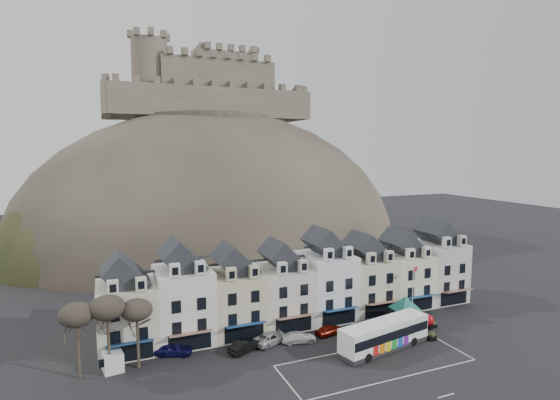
{
  "coord_description": "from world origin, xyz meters",
  "views": [
    {
      "loc": [
        -26.1,
        -38.12,
        24.08
      ],
      "look_at": [
        -0.39,
        24.0,
        16.34
      ],
      "focal_mm": 28.0,
      "sensor_mm": 36.0,
      "label": 1
    }
  ],
  "objects_px": {
    "car_maroon": "(329,330)",
    "white_van": "(111,357)",
    "bus": "(384,334)",
    "flagpole": "(413,289)",
    "car_navy": "(173,349)",
    "car_silver": "(271,338)",
    "car_charcoal": "(374,324)",
    "red_buoy": "(428,321)",
    "bus_shelter": "(406,303)",
    "car_black": "(246,346)",
    "car_white": "(298,337)"
  },
  "relations": [
    {
      "from": "car_maroon",
      "to": "white_van",
      "type": "bearing_deg",
      "value": 75.47
    },
    {
      "from": "bus",
      "to": "white_van",
      "type": "xyz_separation_m",
      "value": [
        -30.8,
        8.21,
        -0.9
      ]
    },
    {
      "from": "flagpole",
      "to": "car_navy",
      "type": "height_order",
      "value": "flagpole"
    },
    {
      "from": "car_silver",
      "to": "car_charcoal",
      "type": "relative_size",
      "value": 1.31
    },
    {
      "from": "red_buoy",
      "to": "car_charcoal",
      "type": "height_order",
      "value": "red_buoy"
    },
    {
      "from": "flagpole",
      "to": "car_silver",
      "type": "distance_m",
      "value": 21.66
    },
    {
      "from": "red_buoy",
      "to": "car_charcoal",
      "type": "relative_size",
      "value": 0.49
    },
    {
      "from": "flagpole",
      "to": "car_silver",
      "type": "bearing_deg",
      "value": 177.96
    },
    {
      "from": "white_van",
      "to": "car_maroon",
      "type": "bearing_deg",
      "value": -13.34
    },
    {
      "from": "bus",
      "to": "car_silver",
      "type": "relative_size",
      "value": 2.59
    },
    {
      "from": "red_buoy",
      "to": "car_navy",
      "type": "bearing_deg",
      "value": 171.07
    },
    {
      "from": "car_charcoal",
      "to": "bus_shelter",
      "type": "bearing_deg",
      "value": -94.59
    },
    {
      "from": "car_maroon",
      "to": "bus_shelter",
      "type": "bearing_deg",
      "value": -108.69
    },
    {
      "from": "red_buoy",
      "to": "car_charcoal",
      "type": "xyz_separation_m",
      "value": [
        -6.82,
        2.73,
        -0.32
      ]
    },
    {
      "from": "bus",
      "to": "red_buoy",
      "type": "distance_m",
      "value": 9.85
    },
    {
      "from": "car_black",
      "to": "car_navy",
      "type": "bearing_deg",
      "value": 52.04
    },
    {
      "from": "bus_shelter",
      "to": "flagpole",
      "type": "height_order",
      "value": "flagpole"
    },
    {
      "from": "car_silver",
      "to": "car_charcoal",
      "type": "height_order",
      "value": "car_silver"
    },
    {
      "from": "car_maroon",
      "to": "car_charcoal",
      "type": "height_order",
      "value": "car_maroon"
    },
    {
      "from": "bus",
      "to": "flagpole",
      "type": "bearing_deg",
      "value": 22.61
    },
    {
      "from": "car_black",
      "to": "car_charcoal",
      "type": "height_order",
      "value": "car_black"
    },
    {
      "from": "flagpole",
      "to": "car_black",
      "type": "relative_size",
      "value": 1.78
    },
    {
      "from": "car_maroon",
      "to": "car_charcoal",
      "type": "relative_size",
      "value": 1.03
    },
    {
      "from": "bus",
      "to": "flagpole",
      "type": "relative_size",
      "value": 1.62
    },
    {
      "from": "car_navy",
      "to": "car_maroon",
      "type": "bearing_deg",
      "value": -74.98
    },
    {
      "from": "bus",
      "to": "red_buoy",
      "type": "xyz_separation_m",
      "value": [
        9.33,
        2.98,
        -1.01
      ]
    },
    {
      "from": "white_van",
      "to": "car_maroon",
      "type": "distance_m",
      "value": 26.75
    },
    {
      "from": "flagpole",
      "to": "car_white",
      "type": "height_order",
      "value": "flagpole"
    },
    {
      "from": "bus",
      "to": "car_charcoal",
      "type": "relative_size",
      "value": 3.39
    },
    {
      "from": "car_white",
      "to": "white_van",
      "type": "bearing_deg",
      "value": 95.23
    },
    {
      "from": "car_charcoal",
      "to": "bus",
      "type": "bearing_deg",
      "value": 166.77
    },
    {
      "from": "car_charcoal",
      "to": "flagpole",
      "type": "bearing_deg",
      "value": -76.76
    },
    {
      "from": "car_navy",
      "to": "car_charcoal",
      "type": "relative_size",
      "value": 1.19
    },
    {
      "from": "flagpole",
      "to": "bus_shelter",
      "type": "bearing_deg",
      "value": -148.98
    },
    {
      "from": "car_navy",
      "to": "car_silver",
      "type": "xyz_separation_m",
      "value": [
        11.81,
        -1.42,
        -0.07
      ]
    },
    {
      "from": "red_buoy",
      "to": "car_charcoal",
      "type": "bearing_deg",
      "value": 158.16
    },
    {
      "from": "car_white",
      "to": "car_maroon",
      "type": "xyz_separation_m",
      "value": [
        4.67,
        0.48,
        0.01
      ]
    },
    {
      "from": "flagpole",
      "to": "car_charcoal",
      "type": "height_order",
      "value": "flagpole"
    },
    {
      "from": "flagpole",
      "to": "car_navy",
      "type": "distance_m",
      "value": 33.4
    },
    {
      "from": "red_buoy",
      "to": "car_black",
      "type": "height_order",
      "value": "red_buoy"
    },
    {
      "from": "car_maroon",
      "to": "car_navy",
      "type": "bearing_deg",
      "value": 73.99
    },
    {
      "from": "car_navy",
      "to": "car_silver",
      "type": "distance_m",
      "value": 11.89
    },
    {
      "from": "bus_shelter",
      "to": "bus",
      "type": "bearing_deg",
      "value": -144.37
    },
    {
      "from": "white_van",
      "to": "car_navy",
      "type": "bearing_deg",
      "value": -9.01
    },
    {
      "from": "flagpole",
      "to": "car_white",
      "type": "distance_m",
      "value": 18.37
    },
    {
      "from": "car_silver",
      "to": "car_maroon",
      "type": "distance_m",
      "value": 8.04
    },
    {
      "from": "car_navy",
      "to": "car_black",
      "type": "distance_m",
      "value": 8.57
    },
    {
      "from": "red_buoy",
      "to": "car_black",
      "type": "bearing_deg",
      "value": 173.51
    },
    {
      "from": "car_navy",
      "to": "car_silver",
      "type": "relative_size",
      "value": 0.91
    },
    {
      "from": "car_black",
      "to": "car_charcoal",
      "type": "relative_size",
      "value": 1.18
    }
  ]
}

